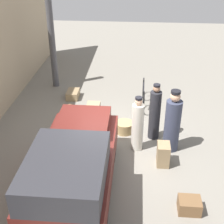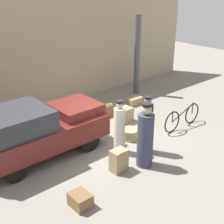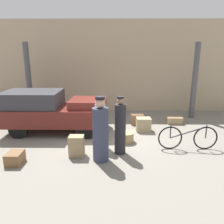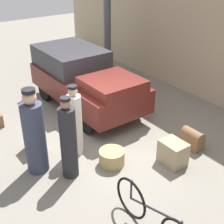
# 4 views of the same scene
# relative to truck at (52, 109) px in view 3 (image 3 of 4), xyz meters

# --- Properties ---
(ground_plane) EXTENTS (30.00, 30.00, 0.00)m
(ground_plane) POSITION_rel_truck_xyz_m (2.07, -0.87, -0.86)
(ground_plane) COLOR gray
(station_building_facade) EXTENTS (16.00, 0.15, 4.50)m
(station_building_facade) POSITION_rel_truck_xyz_m (2.07, 3.21, 1.39)
(station_building_facade) COLOR tan
(station_building_facade) RESTS_ON ground
(canopy_pillar_left) EXTENTS (0.24, 0.24, 3.39)m
(canopy_pillar_left) POSITION_rel_truck_xyz_m (-1.54, 1.92, 0.83)
(canopy_pillar_left) COLOR #4C4C51
(canopy_pillar_left) RESTS_ON ground
(canopy_pillar_right) EXTENTS (0.24, 0.24, 3.39)m
(canopy_pillar_right) POSITION_rel_truck_xyz_m (5.95, 1.92, 0.83)
(canopy_pillar_right) COLOR #4C4C51
(canopy_pillar_right) RESTS_ON ground
(truck) EXTENTS (3.77, 1.71, 1.56)m
(truck) POSITION_rel_truck_xyz_m (0.00, 0.00, 0.00)
(truck) COLOR black
(truck) RESTS_ON ground
(bicycle) EXTENTS (1.84, 0.04, 0.80)m
(bicycle) POSITION_rel_truck_xyz_m (4.64, -1.60, -0.48)
(bicycle) COLOR black
(bicycle) RESTS_ON ground
(wicker_basket) EXTENTS (0.55, 0.55, 0.33)m
(wicker_basket) POSITION_rel_truck_xyz_m (2.74, -1.02, -0.70)
(wicker_basket) COLOR tan
(wicker_basket) RESTS_ON ground
(porter_carrying_trunk) EXTENTS (0.33, 0.33, 1.74)m
(porter_carrying_trunk) POSITION_rel_truck_xyz_m (2.53, -1.89, -0.06)
(porter_carrying_trunk) COLOR #232328
(porter_carrying_trunk) RESTS_ON ground
(porter_with_bicycle) EXTENTS (0.44, 0.44, 1.83)m
(porter_with_bicycle) POSITION_rel_truck_xyz_m (1.98, -2.35, -0.03)
(porter_with_bicycle) COLOR #33384C
(porter_with_bicycle) RESTS_ON ground
(porter_standing_middle) EXTENTS (0.33, 0.33, 1.63)m
(porter_standing_middle) POSITION_rel_truck_xyz_m (1.91, -1.40, -0.11)
(porter_standing_middle) COLOR silver
(porter_standing_middle) RESTS_ON ground
(trunk_barrel_dark) EXTENTS (0.51, 0.30, 0.46)m
(trunk_barrel_dark) POSITION_rel_truck_xyz_m (3.31, 0.85, -0.63)
(trunk_barrel_dark) COLOR brown
(trunk_barrel_dark) RESTS_ON ground
(trunk_umber_medium) EXTENTS (0.43, 0.32, 0.62)m
(trunk_umber_medium) POSITION_rel_truck_xyz_m (1.26, -2.10, -0.55)
(trunk_umber_medium) COLOR #937A56
(trunk_umber_medium) RESTS_ON ground
(trunk_wicker_pale) EXTENTS (0.40, 0.49, 0.33)m
(trunk_wicker_pale) POSITION_rel_truck_xyz_m (-0.34, -2.58, -0.70)
(trunk_wicker_pale) COLOR brown
(trunk_wicker_pale) RESTS_ON ground
(suitcase_small_leather) EXTENTS (0.55, 0.43, 0.52)m
(suitcase_small_leather) POSITION_rel_truck_xyz_m (3.47, 0.05, -0.60)
(suitcase_small_leather) COLOR #9E8966
(suitcase_small_leather) RESTS_ON ground
(suitcase_black_upright) EXTENTS (0.65, 0.43, 0.28)m
(suitcase_black_upright) POSITION_rel_truck_xyz_m (4.93, 1.02, -0.72)
(suitcase_black_upright) COLOR #937A56
(suitcase_black_upright) RESTS_ON ground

